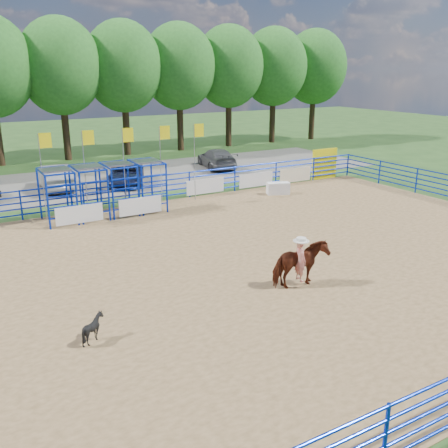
{
  "coord_description": "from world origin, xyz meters",
  "views": [
    {
      "loc": [
        -9.11,
        -14.88,
        7.02
      ],
      "look_at": [
        0.06,
        1.0,
        1.3
      ],
      "focal_mm": 40.0,
      "sensor_mm": 36.0,
      "label": 1
    }
  ],
  "objects_px": {
    "horse_and_rider": "(300,262)",
    "car_d": "(217,158)",
    "announcer_table": "(278,188)",
    "calf": "(93,328)",
    "car_c": "(126,174)",
    "car_b": "(55,177)"
  },
  "relations": [
    {
      "from": "horse_and_rider",
      "to": "car_d",
      "type": "distance_m",
      "value": 21.25
    },
    {
      "from": "announcer_table",
      "to": "calf",
      "type": "relative_size",
      "value": 1.7
    },
    {
      "from": "announcer_table",
      "to": "horse_and_rider",
      "type": "bearing_deg",
      "value": -122.79
    },
    {
      "from": "calf",
      "to": "car_c",
      "type": "bearing_deg",
      "value": -15.03
    },
    {
      "from": "announcer_table",
      "to": "calf",
      "type": "xyz_separation_m",
      "value": [
        -13.99,
        -10.92,
        0.04
      ]
    },
    {
      "from": "horse_and_rider",
      "to": "car_b",
      "type": "distance_m",
      "value": 19.07
    },
    {
      "from": "car_c",
      "to": "car_b",
      "type": "bearing_deg",
      "value": -167.93
    },
    {
      "from": "announcer_table",
      "to": "car_b",
      "type": "relative_size",
      "value": 0.28
    },
    {
      "from": "announcer_table",
      "to": "car_d",
      "type": "relative_size",
      "value": 0.27
    },
    {
      "from": "horse_and_rider",
      "to": "car_c",
      "type": "xyz_separation_m",
      "value": [
        0.26,
        17.9,
        -0.26
      ]
    },
    {
      "from": "car_d",
      "to": "calf",
      "type": "bearing_deg",
      "value": 65.55
    },
    {
      "from": "horse_and_rider",
      "to": "car_d",
      "type": "relative_size",
      "value": 0.5
    },
    {
      "from": "calf",
      "to": "car_d",
      "type": "bearing_deg",
      "value": -29.95
    },
    {
      "from": "announcer_table",
      "to": "car_c",
      "type": "distance_m",
      "value": 9.74
    },
    {
      "from": "horse_and_rider",
      "to": "calf",
      "type": "distance_m",
      "value": 6.99
    },
    {
      "from": "calf",
      "to": "car_b",
      "type": "distance_m",
      "value": 18.94
    },
    {
      "from": "car_c",
      "to": "calf",
      "type": "bearing_deg",
      "value": -89.63
    },
    {
      "from": "car_b",
      "to": "calf",
      "type": "bearing_deg",
      "value": 83.48
    },
    {
      "from": "horse_and_rider",
      "to": "calf",
      "type": "bearing_deg",
      "value": -179.75
    },
    {
      "from": "car_b",
      "to": "car_d",
      "type": "xyz_separation_m",
      "value": [
        11.8,
        1.08,
        -0.06
      ]
    },
    {
      "from": "calf",
      "to": "car_c",
      "type": "distance_m",
      "value": 19.34
    },
    {
      "from": "car_c",
      "to": "car_d",
      "type": "distance_m",
      "value": 7.83
    }
  ]
}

